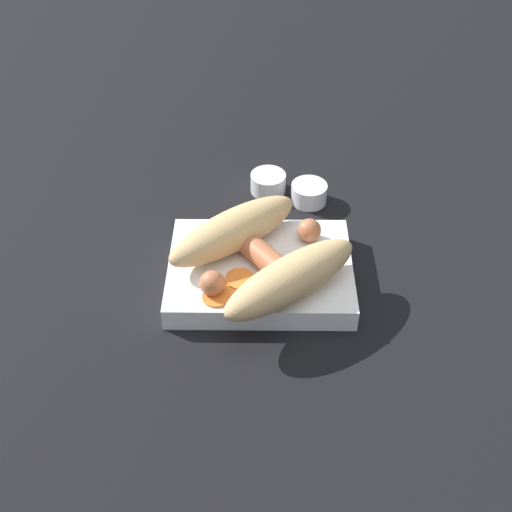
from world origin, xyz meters
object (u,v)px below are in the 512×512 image
sausage (259,255)px  condiment_cup_far (264,184)px  food_tray (256,271)px  bread_roll (257,253)px  condiment_cup_near (305,194)px

sausage → condiment_cup_far: (0.01, 0.17, -0.03)m
condiment_cup_far → food_tray: bearing=-93.3°
food_tray → sausage: sausage is taller
bread_roll → sausage: bread_roll is taller
bread_roll → condiment_cup_far: bread_roll is taller
sausage → condiment_cup_near: sausage is taller
sausage → condiment_cup_far: bearing=87.7°
food_tray → bread_roll: bread_roll is taller
sausage → condiment_cup_near: size_ratio=2.86×
food_tray → condiment_cup_near: size_ratio=4.39×
food_tray → condiment_cup_far: size_ratio=4.39×
sausage → condiment_cup_near: 0.17m
food_tray → bread_roll: (0.00, -0.01, 0.04)m
sausage → condiment_cup_near: (0.06, 0.15, -0.03)m
condiment_cup_near → condiment_cup_far: size_ratio=1.00×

